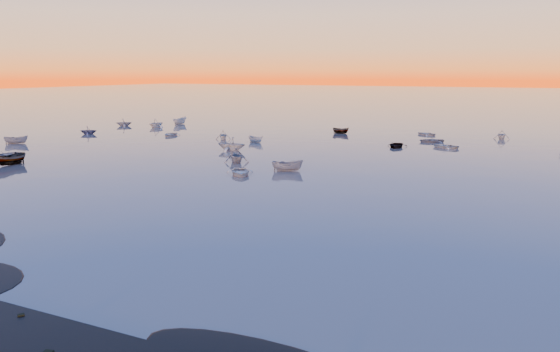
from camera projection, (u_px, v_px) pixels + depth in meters
The scene contains 5 objects.
ground at pixel (420, 124), 118.45m from camera, with size 600.00×600.00×0.00m, color #645953.
mud_lobes at pixel (22, 285), 29.29m from camera, with size 140.00×6.00×0.07m, color black, non-canonical shape.
moored_fleet at pixel (349, 153), 76.96m from camera, with size 124.00×58.00×1.20m, color silver, non-canonical shape.
boat_near_left at pixel (240, 175), 60.51m from camera, with size 4.22×1.76×1.05m, color silver.
boat_near_center at pixel (287, 171), 62.78m from camera, with size 3.63×1.53×1.26m, color slate.
Camera 1 is at (24.59, -19.78, 11.28)m, focal length 35.00 mm.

